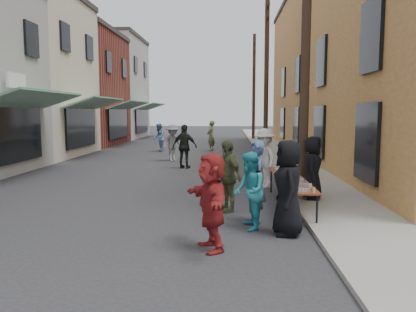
# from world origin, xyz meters

# --- Properties ---
(ground) EXTENTS (120.00, 120.00, 0.00)m
(ground) POSITION_xyz_m (0.00, 0.00, 0.00)
(ground) COLOR #28282B
(ground) RESTS_ON ground
(sidewalk) EXTENTS (2.20, 60.00, 0.10)m
(sidewalk) POSITION_xyz_m (5.00, 15.00, 0.05)
(sidewalk) COLOR gray
(sidewalk) RESTS_ON ground
(storefront_row) EXTENTS (8.00, 37.00, 9.00)m
(storefront_row) POSITION_xyz_m (-10.00, 14.96, 4.12)
(storefront_row) COLOR maroon
(storefront_row) RESTS_ON ground
(building_ochre) EXTENTS (10.00, 28.00, 10.00)m
(building_ochre) POSITION_xyz_m (11.10, 14.00, 5.00)
(building_ochre) COLOR #A6703B
(building_ochre) RESTS_ON ground
(utility_pole_near) EXTENTS (0.26, 0.26, 9.00)m
(utility_pole_near) POSITION_xyz_m (4.30, 3.00, 4.50)
(utility_pole_near) COLOR #2D2116
(utility_pole_near) RESTS_ON ground
(utility_pole_mid) EXTENTS (0.26, 0.26, 9.00)m
(utility_pole_mid) POSITION_xyz_m (4.30, 15.00, 4.50)
(utility_pole_mid) COLOR #2D2116
(utility_pole_mid) RESTS_ON ground
(utility_pole_far) EXTENTS (0.26, 0.26, 9.00)m
(utility_pole_far) POSITION_xyz_m (4.30, 27.00, 4.50)
(utility_pole_far) COLOR #2D2116
(utility_pole_far) RESTS_ON ground
(serving_table) EXTENTS (0.70, 4.00, 0.75)m
(serving_table) POSITION_xyz_m (3.80, 1.92, 0.71)
(serving_table) COLOR maroon
(serving_table) RESTS_ON ground
(catering_tray_sausage) EXTENTS (0.50, 0.33, 0.08)m
(catering_tray_sausage) POSITION_xyz_m (3.80, 0.27, 0.79)
(catering_tray_sausage) COLOR maroon
(catering_tray_sausage) RESTS_ON serving_table
(catering_tray_foil_b) EXTENTS (0.50, 0.33, 0.08)m
(catering_tray_foil_b) POSITION_xyz_m (3.80, 0.92, 0.79)
(catering_tray_foil_b) COLOR #B2B2B7
(catering_tray_foil_b) RESTS_ON serving_table
(catering_tray_buns) EXTENTS (0.50, 0.33, 0.08)m
(catering_tray_buns) POSITION_xyz_m (3.80, 1.62, 0.79)
(catering_tray_buns) COLOR tan
(catering_tray_buns) RESTS_ON serving_table
(catering_tray_foil_d) EXTENTS (0.50, 0.33, 0.08)m
(catering_tray_foil_d) POSITION_xyz_m (3.80, 2.32, 0.79)
(catering_tray_foil_d) COLOR #B2B2B7
(catering_tray_foil_d) RESTS_ON serving_table
(catering_tray_buns_end) EXTENTS (0.50, 0.33, 0.08)m
(catering_tray_buns_end) POSITION_xyz_m (3.80, 3.02, 0.79)
(catering_tray_buns_end) COLOR tan
(catering_tray_buns_end) RESTS_ON serving_table
(condiment_jar_a) EXTENTS (0.07, 0.07, 0.08)m
(condiment_jar_a) POSITION_xyz_m (3.58, -0.03, 0.79)
(condiment_jar_a) COLOR #A57F26
(condiment_jar_a) RESTS_ON serving_table
(condiment_jar_b) EXTENTS (0.07, 0.07, 0.08)m
(condiment_jar_b) POSITION_xyz_m (3.58, 0.07, 0.79)
(condiment_jar_b) COLOR #A57F26
(condiment_jar_b) RESTS_ON serving_table
(condiment_jar_c) EXTENTS (0.07, 0.07, 0.08)m
(condiment_jar_c) POSITION_xyz_m (3.58, 0.17, 0.79)
(condiment_jar_c) COLOR #A57F26
(condiment_jar_c) RESTS_ON serving_table
(cup_stack) EXTENTS (0.08, 0.08, 0.12)m
(cup_stack) POSITION_xyz_m (4.00, 0.02, 0.81)
(cup_stack) COLOR tan
(cup_stack) RESTS_ON serving_table
(guest_front_a) EXTENTS (0.65, 0.95, 1.90)m
(guest_front_a) POSITION_xyz_m (3.40, -0.48, 0.95)
(guest_front_a) COLOR black
(guest_front_a) RESTS_ON ground
(guest_front_b) EXTENTS (0.55, 0.73, 1.82)m
(guest_front_b) POSITION_xyz_m (2.81, 0.38, 0.91)
(guest_front_b) COLOR #455C86
(guest_front_b) RESTS_ON ground
(guest_front_c) EXTENTS (0.69, 0.85, 1.63)m
(guest_front_c) POSITION_xyz_m (2.65, -0.15, 0.81)
(guest_front_c) COLOR #2BA6B2
(guest_front_c) RESTS_ON ground
(guest_front_d) EXTENTS (1.06, 1.39, 1.91)m
(guest_front_d) POSITION_xyz_m (3.37, 4.61, 0.95)
(guest_front_d) COLOR silver
(guest_front_d) RESTS_ON ground
(guest_front_e) EXTENTS (0.94, 1.10, 1.77)m
(guest_front_e) POSITION_xyz_m (2.19, 1.38, 0.89)
(guest_front_e) COLOR #4E5631
(guest_front_e) RESTS_ON ground
(guest_queue_back) EXTENTS (1.03, 1.69, 1.74)m
(guest_queue_back) POSITION_xyz_m (1.92, -1.44, 0.87)
(guest_queue_back) COLOR maroon
(guest_queue_back) RESTS_ON ground
(server) EXTENTS (0.75, 0.95, 1.70)m
(server) POSITION_xyz_m (4.45, 2.44, 0.95)
(server) COLOR black
(server) RESTS_ON sidewalk
(passerby_left) EXTENTS (1.31, 1.30, 1.81)m
(passerby_left) POSITION_xyz_m (-0.57, 11.38, 0.90)
(passerby_left) COLOR slate
(passerby_left) RESTS_ON ground
(passerby_mid) EXTENTS (1.20, 0.76, 1.90)m
(passerby_mid) POSITION_xyz_m (0.31, 8.84, 0.95)
(passerby_mid) COLOR black
(passerby_mid) RESTS_ON ground
(passerby_right) EXTENTS (0.66, 0.80, 1.89)m
(passerby_right) POSITION_xyz_m (1.08, 16.60, 0.94)
(passerby_right) COLOR #5C6B3E
(passerby_right) RESTS_ON ground
(passerby_far) EXTENTS (0.75, 0.91, 1.72)m
(passerby_far) POSITION_xyz_m (-2.07, 16.03, 0.86)
(passerby_far) COLOR #5787AA
(passerby_far) RESTS_ON ground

